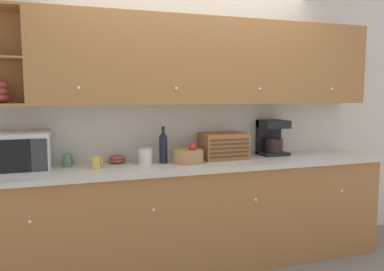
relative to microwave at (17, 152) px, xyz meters
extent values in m
plane|color=slate|center=(1.43, 0.23, -1.10)|extent=(24.00, 24.00, 0.00)
cube|color=beige|center=(1.43, 0.26, 0.20)|extent=(5.94, 0.06, 2.60)
cube|color=#A36B38|center=(1.43, -0.06, -0.65)|extent=(3.54, 0.58, 0.91)
cube|color=beige|center=(1.43, -0.08, -0.17)|extent=(3.56, 0.61, 0.04)
sphere|color=white|center=(0.10, -0.36, -0.45)|extent=(0.03, 0.03, 0.03)
sphere|color=white|center=(0.99, -0.36, -0.45)|extent=(0.03, 0.03, 0.03)
sphere|color=white|center=(1.87, -0.36, -0.45)|extent=(0.03, 0.03, 0.03)
sphere|color=white|center=(2.75, -0.36, -0.45)|extent=(0.03, 0.03, 0.03)
cube|color=beige|center=(1.43, 0.23, 0.10)|extent=(3.54, 0.01, 0.51)
cube|color=#A36B38|center=(1.64, 0.07, 0.73)|extent=(3.12, 0.33, 0.75)
sphere|color=white|center=(0.47, -0.10, 0.49)|extent=(0.03, 0.03, 0.03)
sphere|color=white|center=(1.25, -0.10, 0.49)|extent=(0.03, 0.03, 0.03)
sphere|color=white|center=(2.03, -0.10, 0.49)|extent=(0.03, 0.03, 0.03)
sphere|color=white|center=(2.81, -0.10, 0.49)|extent=(0.03, 0.03, 0.03)
cube|color=silver|center=(0.00, 0.00, 0.00)|extent=(0.48, 0.40, 0.31)
cube|color=black|center=(-0.05, -0.20, 0.00)|extent=(0.34, 0.01, 0.24)
cube|color=#2D2D33|center=(0.17, -0.20, 0.00)|extent=(0.11, 0.01, 0.24)
cylinder|color=#4C845B|center=(0.36, 0.10, -0.10)|extent=(0.08, 0.08, 0.10)
torus|color=#4C845B|center=(0.41, 0.10, -0.10)|extent=(0.01, 0.07, 0.07)
cylinder|color=gold|center=(0.58, -0.06, -0.11)|extent=(0.08, 0.08, 0.09)
torus|color=gold|center=(0.63, -0.06, -0.10)|extent=(0.01, 0.06, 0.06)
ellipsoid|color=#9E473D|center=(0.77, 0.13, -0.13)|extent=(0.15, 0.15, 0.04)
ellipsoid|color=#9E473D|center=(0.77, 0.13, -0.11)|extent=(0.14, 0.14, 0.05)
cylinder|color=silver|center=(0.99, -0.01, -0.08)|extent=(0.12, 0.12, 0.14)
cylinder|color=gray|center=(0.99, -0.01, -0.01)|extent=(0.12, 0.12, 0.01)
cylinder|color=black|center=(1.16, 0.00, -0.04)|extent=(0.07, 0.07, 0.22)
sphere|color=black|center=(1.16, 0.00, 0.07)|extent=(0.07, 0.07, 0.07)
cylinder|color=black|center=(1.16, 0.00, 0.13)|extent=(0.03, 0.03, 0.08)
cylinder|color=#A87F4C|center=(1.36, -0.05, -0.10)|extent=(0.27, 0.27, 0.11)
sphere|color=red|center=(1.40, -0.07, -0.02)|extent=(0.08, 0.08, 0.08)
cube|color=#996033|center=(1.74, 0.05, -0.03)|extent=(0.41, 0.30, 0.24)
cube|color=#54351C|center=(1.74, -0.10, -0.11)|extent=(0.37, 0.01, 0.02)
cube|color=#54351C|center=(1.74, -0.10, -0.07)|extent=(0.37, 0.01, 0.02)
cube|color=#54351C|center=(1.74, -0.10, -0.03)|extent=(0.37, 0.01, 0.02)
cube|color=#54351C|center=(1.74, -0.10, 0.00)|extent=(0.37, 0.01, 0.02)
cube|color=#54351C|center=(1.74, -0.10, 0.04)|extent=(0.37, 0.01, 0.02)
cylinder|color=silver|center=(2.03, 0.16, -0.15)|extent=(0.08, 0.08, 0.01)
cylinder|color=silver|center=(2.03, 0.16, -0.10)|extent=(0.01, 0.01, 0.09)
ellipsoid|color=silver|center=(2.03, 0.16, 0.01)|extent=(0.08, 0.08, 0.13)
cube|color=black|center=(2.29, 0.08, -0.14)|extent=(0.26, 0.23, 0.03)
cylinder|color=black|center=(2.29, 0.07, -0.05)|extent=(0.17, 0.17, 0.14)
cube|color=black|center=(2.29, 0.17, 0.02)|extent=(0.26, 0.05, 0.34)
cube|color=black|center=(2.29, 0.08, 0.15)|extent=(0.26, 0.23, 0.08)
camera|label=1|loc=(0.39, -3.13, 0.45)|focal=35.00mm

